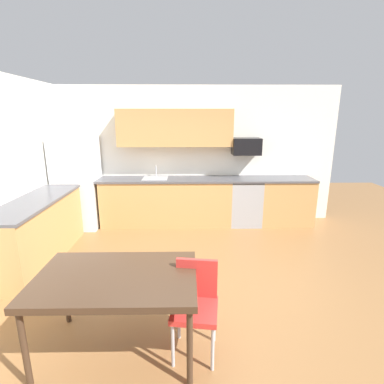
# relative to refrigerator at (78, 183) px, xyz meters

# --- Properties ---
(ground_plane) EXTENTS (12.00, 12.00, 0.00)m
(ground_plane) POSITION_rel_refrigerator_xyz_m (2.18, -2.22, -0.87)
(ground_plane) COLOR olive
(wall_back) EXTENTS (5.80, 0.10, 2.70)m
(wall_back) POSITION_rel_refrigerator_xyz_m (2.18, 0.43, 0.48)
(wall_back) COLOR white
(wall_back) RESTS_ON ground
(cabinet_run_back) EXTENTS (2.53, 0.60, 0.90)m
(cabinet_run_back) POSITION_rel_refrigerator_xyz_m (1.69, 0.08, -0.42)
(cabinet_run_back) COLOR tan
(cabinet_run_back) RESTS_ON ground
(cabinet_run_back_right) EXTENTS (1.02, 0.60, 0.90)m
(cabinet_run_back_right) POSITION_rel_refrigerator_xyz_m (4.07, 0.08, -0.42)
(cabinet_run_back_right) COLOR tan
(cabinet_run_back_right) RESTS_ON ground
(cabinet_run_left) EXTENTS (0.60, 2.00, 0.90)m
(cabinet_run_left) POSITION_rel_refrigerator_xyz_m (-0.12, -1.42, -0.42)
(cabinet_run_left) COLOR tan
(cabinet_run_left) RESTS_ON ground
(countertop_back) EXTENTS (4.80, 0.64, 0.04)m
(countertop_back) POSITION_rel_refrigerator_xyz_m (2.18, 0.08, 0.05)
(countertop_back) COLOR #4C4C51
(countertop_back) RESTS_ON cabinet_run_back
(countertop_left) EXTENTS (0.64, 2.00, 0.04)m
(countertop_left) POSITION_rel_refrigerator_xyz_m (-0.12, -1.42, 0.05)
(countertop_left) COLOR #4C4C51
(countertop_left) RESTS_ON cabinet_run_left
(upper_cabinets_back) EXTENTS (2.20, 0.34, 0.70)m
(upper_cabinets_back) POSITION_rel_refrigerator_xyz_m (1.88, 0.21, 1.03)
(upper_cabinets_back) COLOR tan
(refrigerator) EXTENTS (0.76, 0.70, 1.74)m
(refrigerator) POSITION_rel_refrigerator_xyz_m (0.00, 0.00, 0.00)
(refrigerator) COLOR white
(refrigerator) RESTS_ON ground
(oven_range) EXTENTS (0.60, 0.60, 0.91)m
(oven_range) POSITION_rel_refrigerator_xyz_m (3.26, 0.08, -0.41)
(oven_range) COLOR #999BA0
(oven_range) RESTS_ON ground
(microwave) EXTENTS (0.54, 0.36, 0.32)m
(microwave) POSITION_rel_refrigerator_xyz_m (3.26, 0.18, 0.68)
(microwave) COLOR black
(sink_basin) EXTENTS (0.48, 0.40, 0.14)m
(sink_basin) POSITION_rel_refrigerator_xyz_m (1.48, 0.08, 0.01)
(sink_basin) COLOR #A5A8AD
(sink_basin) RESTS_ON countertop_back
(sink_faucet) EXTENTS (0.02, 0.02, 0.24)m
(sink_faucet) POSITION_rel_refrigerator_xyz_m (1.48, 0.26, 0.17)
(sink_faucet) COLOR #B2B5BA
(sink_faucet) RESTS_ON countertop_back
(dining_table) EXTENTS (1.40, 0.90, 0.77)m
(dining_table) POSITION_rel_refrigerator_xyz_m (1.48, -3.20, -0.17)
(dining_table) COLOR #422D1E
(dining_table) RESTS_ON ground
(chair_near_table) EXTENTS (0.45, 0.45, 0.85)m
(chair_near_table) POSITION_rel_refrigerator_xyz_m (2.18, -3.19, -0.36)
(chair_near_table) COLOR red
(chair_near_table) RESTS_ON ground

